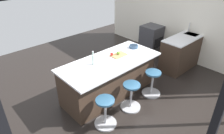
{
  "coord_description": "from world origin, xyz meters",
  "views": [
    {
      "loc": [
        2.69,
        3.07,
        2.95
      ],
      "look_at": [
        0.08,
        0.25,
        0.77
      ],
      "focal_mm": 32.26,
      "sensor_mm": 36.0,
      "label": 1
    }
  ],
  "objects_px": {
    "stool_middle": "(131,97)",
    "water_bottle": "(93,59)",
    "kitchen_island": "(109,77)",
    "apple_red": "(112,54)",
    "stool_near_camera": "(105,113)",
    "oven_range": "(151,39)",
    "apple_green": "(118,53)",
    "stool_by_window": "(152,84)",
    "cutting_board": "(119,55)",
    "fruit_bowl": "(134,46)"
  },
  "relations": [
    {
      "from": "stool_by_window",
      "to": "apple_green",
      "type": "xyz_separation_m",
      "value": [
        0.41,
        -0.73,
        0.68
      ]
    },
    {
      "from": "oven_range",
      "to": "stool_near_camera",
      "type": "xyz_separation_m",
      "value": [
        3.38,
        1.52,
        -0.16
      ]
    },
    {
      "from": "kitchen_island",
      "to": "stool_near_camera",
      "type": "distance_m",
      "value": 1.02
    },
    {
      "from": "apple_green",
      "to": "fruit_bowl",
      "type": "distance_m",
      "value": 0.57
    },
    {
      "from": "oven_range",
      "to": "stool_near_camera",
      "type": "bearing_deg",
      "value": 24.24
    },
    {
      "from": "apple_red",
      "to": "oven_range",
      "type": "bearing_deg",
      "value": -163.67
    },
    {
      "from": "oven_range",
      "to": "stool_by_window",
      "type": "bearing_deg",
      "value": 38.34
    },
    {
      "from": "apple_red",
      "to": "water_bottle",
      "type": "bearing_deg",
      "value": 3.47
    },
    {
      "from": "stool_middle",
      "to": "water_bottle",
      "type": "bearing_deg",
      "value": -63.48
    },
    {
      "from": "stool_middle",
      "to": "apple_green",
      "type": "relative_size",
      "value": 8.07
    },
    {
      "from": "water_bottle",
      "to": "cutting_board",
      "type": "bearing_deg",
      "value": 176.05
    },
    {
      "from": "stool_by_window",
      "to": "oven_range",
      "type": "bearing_deg",
      "value": -141.66
    },
    {
      "from": "stool_middle",
      "to": "water_bottle",
      "type": "height_order",
      "value": "water_bottle"
    },
    {
      "from": "kitchen_island",
      "to": "stool_near_camera",
      "type": "bearing_deg",
      "value": 43.66
    },
    {
      "from": "oven_range",
      "to": "stool_middle",
      "type": "bearing_deg",
      "value": 29.85
    },
    {
      "from": "kitchen_island",
      "to": "fruit_bowl",
      "type": "xyz_separation_m",
      "value": [
        -0.89,
        -0.07,
        0.49
      ]
    },
    {
      "from": "stool_by_window",
      "to": "water_bottle",
      "type": "height_order",
      "value": "water_bottle"
    },
    {
      "from": "stool_by_window",
      "to": "apple_green",
      "type": "height_order",
      "value": "apple_green"
    },
    {
      "from": "stool_middle",
      "to": "fruit_bowl",
      "type": "height_order",
      "value": "fruit_bowl"
    },
    {
      "from": "kitchen_island",
      "to": "stool_by_window",
      "type": "height_order",
      "value": "kitchen_island"
    },
    {
      "from": "apple_green",
      "to": "apple_red",
      "type": "distance_m",
      "value": 0.16
    },
    {
      "from": "cutting_board",
      "to": "apple_red",
      "type": "relative_size",
      "value": 5.07
    },
    {
      "from": "kitchen_island",
      "to": "water_bottle",
      "type": "height_order",
      "value": "water_bottle"
    },
    {
      "from": "cutting_board",
      "to": "water_bottle",
      "type": "height_order",
      "value": "water_bottle"
    },
    {
      "from": "oven_range",
      "to": "stool_near_camera",
      "type": "relative_size",
      "value": 1.47
    },
    {
      "from": "oven_range",
      "to": "kitchen_island",
      "type": "distance_m",
      "value": 2.78
    },
    {
      "from": "stool_near_camera",
      "to": "stool_by_window",
      "type": "bearing_deg",
      "value": 180.0
    },
    {
      "from": "stool_by_window",
      "to": "apple_green",
      "type": "bearing_deg",
      "value": -60.71
    },
    {
      "from": "stool_by_window",
      "to": "stool_middle",
      "type": "relative_size",
      "value": 1.0
    },
    {
      "from": "apple_red",
      "to": "water_bottle",
      "type": "distance_m",
      "value": 0.56
    },
    {
      "from": "apple_green",
      "to": "stool_by_window",
      "type": "bearing_deg",
      "value": 119.29
    },
    {
      "from": "kitchen_island",
      "to": "stool_near_camera",
      "type": "relative_size",
      "value": 3.78
    },
    {
      "from": "stool_by_window",
      "to": "stool_middle",
      "type": "xyz_separation_m",
      "value": [
        0.73,
        0.0,
        0.0
      ]
    },
    {
      "from": "stool_by_window",
      "to": "water_bottle",
      "type": "relative_size",
      "value": 1.94
    },
    {
      "from": "stool_middle",
      "to": "apple_red",
      "type": "height_order",
      "value": "apple_red"
    },
    {
      "from": "apple_green",
      "to": "fruit_bowl",
      "type": "bearing_deg",
      "value": -176.25
    },
    {
      "from": "kitchen_island",
      "to": "apple_green",
      "type": "height_order",
      "value": "apple_green"
    },
    {
      "from": "stool_near_camera",
      "to": "water_bottle",
      "type": "distance_m",
      "value": 1.12
    },
    {
      "from": "kitchen_island",
      "to": "stool_middle",
      "type": "bearing_deg",
      "value": 90.0
    },
    {
      "from": "kitchen_island",
      "to": "stool_by_window",
      "type": "relative_size",
      "value": 3.78
    },
    {
      "from": "oven_range",
      "to": "water_bottle",
      "type": "xyz_separation_m",
      "value": [
        3.03,
        0.76,
        0.58
      ]
    },
    {
      "from": "stool_middle",
      "to": "fruit_bowl",
      "type": "bearing_deg",
      "value": -139.17
    },
    {
      "from": "kitchen_island",
      "to": "apple_red",
      "type": "height_order",
      "value": "apple_red"
    },
    {
      "from": "stool_by_window",
      "to": "apple_red",
      "type": "relative_size",
      "value": 8.56
    },
    {
      "from": "stool_near_camera",
      "to": "cutting_board",
      "type": "relative_size",
      "value": 1.69
    },
    {
      "from": "oven_range",
      "to": "fruit_bowl",
      "type": "height_order",
      "value": "fruit_bowl"
    },
    {
      "from": "stool_by_window",
      "to": "apple_red",
      "type": "height_order",
      "value": "apple_red"
    },
    {
      "from": "stool_middle",
      "to": "apple_green",
      "type": "bearing_deg",
      "value": -113.47
    },
    {
      "from": "kitchen_island",
      "to": "cutting_board",
      "type": "height_order",
      "value": "cutting_board"
    },
    {
      "from": "apple_green",
      "to": "kitchen_island",
      "type": "bearing_deg",
      "value": 6.62
    }
  ]
}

